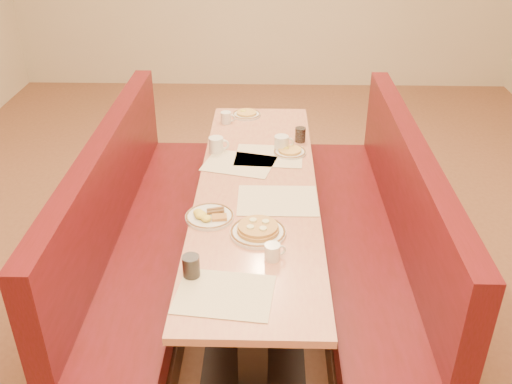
{
  "coord_description": "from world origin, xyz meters",
  "views": [
    {
      "loc": [
        0.07,
        -2.92,
        2.39
      ],
      "look_at": [
        0.0,
        -0.23,
        0.85
      ],
      "focal_mm": 40.0,
      "sensor_mm": 36.0,
      "label": 1
    }
  ],
  "objects_px": {
    "booth_left": "(140,240)",
    "coffee_mug_d": "(226,117)",
    "diner_table": "(257,240)",
    "booth_right": "(375,243)",
    "pancake_plate": "(258,230)",
    "coffee_mug_c": "(282,143)",
    "coffee_mug_b": "(217,145)",
    "soda_tumbler_mid": "(300,135)",
    "coffee_mug_a": "(273,252)",
    "eggs_plate": "(209,216)",
    "soda_tumbler_near": "(191,267)"
  },
  "relations": [
    {
      "from": "coffee_mug_d",
      "to": "coffee_mug_b",
      "type": "bearing_deg",
      "value": -81.03
    },
    {
      "from": "booth_left",
      "to": "coffee_mug_c",
      "type": "distance_m",
      "value": 1.11
    },
    {
      "from": "diner_table",
      "to": "booth_left",
      "type": "distance_m",
      "value": 0.73
    },
    {
      "from": "coffee_mug_d",
      "to": "soda_tumbler_near",
      "type": "bearing_deg",
      "value": -78.73
    },
    {
      "from": "soda_tumbler_near",
      "to": "pancake_plate",
      "type": "bearing_deg",
      "value": 49.98
    },
    {
      "from": "booth_right",
      "to": "diner_table",
      "type": "bearing_deg",
      "value": 180.0
    },
    {
      "from": "coffee_mug_a",
      "to": "soda_tumbler_mid",
      "type": "bearing_deg",
      "value": 63.33
    },
    {
      "from": "coffee_mug_b",
      "to": "eggs_plate",
      "type": "bearing_deg",
      "value": -92.22
    },
    {
      "from": "coffee_mug_b",
      "to": "diner_table",
      "type": "bearing_deg",
      "value": -63.68
    },
    {
      "from": "coffee_mug_b",
      "to": "coffee_mug_d",
      "type": "relative_size",
      "value": 1.24
    },
    {
      "from": "eggs_plate",
      "to": "coffee_mug_d",
      "type": "xyz_separation_m",
      "value": [
        0.0,
        1.31,
        0.03
      ]
    },
    {
      "from": "booth_right",
      "to": "coffee_mug_b",
      "type": "xyz_separation_m",
      "value": [
        -1.01,
        0.47,
        0.44
      ]
    },
    {
      "from": "booth_left",
      "to": "eggs_plate",
      "type": "height_order",
      "value": "booth_left"
    },
    {
      "from": "pancake_plate",
      "to": "soda_tumbler_near",
      "type": "distance_m",
      "value": 0.46
    },
    {
      "from": "booth_right",
      "to": "pancake_plate",
      "type": "distance_m",
      "value": 0.96
    },
    {
      "from": "coffee_mug_c",
      "to": "soda_tumbler_near",
      "type": "bearing_deg",
      "value": -121.0
    },
    {
      "from": "booth_left",
      "to": "coffee_mug_b",
      "type": "xyz_separation_m",
      "value": [
        0.46,
        0.47,
        0.44
      ]
    },
    {
      "from": "coffee_mug_b",
      "to": "coffee_mug_d",
      "type": "xyz_separation_m",
      "value": [
        0.03,
        0.49,
        -0.01
      ]
    },
    {
      "from": "diner_table",
      "to": "coffee_mug_d",
      "type": "xyz_separation_m",
      "value": [
        -0.25,
        0.96,
        0.42
      ]
    },
    {
      "from": "diner_table",
      "to": "coffee_mug_a",
      "type": "xyz_separation_m",
      "value": [
        0.09,
        -0.71,
        0.42
      ]
    },
    {
      "from": "booth_left",
      "to": "coffee_mug_d",
      "type": "bearing_deg",
      "value": 63.25
    },
    {
      "from": "coffee_mug_a",
      "to": "soda_tumbler_mid",
      "type": "height_order",
      "value": "soda_tumbler_mid"
    },
    {
      "from": "coffee_mug_a",
      "to": "soda_tumbler_mid",
      "type": "distance_m",
      "value": 1.37
    },
    {
      "from": "booth_right",
      "to": "coffee_mug_b",
      "type": "relative_size",
      "value": 18.43
    },
    {
      "from": "coffee_mug_a",
      "to": "coffee_mug_b",
      "type": "relative_size",
      "value": 0.78
    },
    {
      "from": "coffee_mug_d",
      "to": "coffee_mug_c",
      "type": "bearing_deg",
      "value": -36.47
    },
    {
      "from": "soda_tumbler_mid",
      "to": "diner_table",
      "type": "bearing_deg",
      "value": -113.36
    },
    {
      "from": "booth_left",
      "to": "coffee_mug_a",
      "type": "xyz_separation_m",
      "value": [
        0.83,
        -0.71,
        0.43
      ]
    },
    {
      "from": "coffee_mug_a",
      "to": "coffee_mug_c",
      "type": "distance_m",
      "value": 1.21
    },
    {
      "from": "booth_right",
      "to": "soda_tumbler_mid",
      "type": "height_order",
      "value": "booth_right"
    },
    {
      "from": "booth_left",
      "to": "coffee_mug_a",
      "type": "bearing_deg",
      "value": -40.51
    },
    {
      "from": "booth_left",
      "to": "soda_tumbler_mid",
      "type": "xyz_separation_m",
      "value": [
        1.01,
        0.65,
        0.44
      ]
    },
    {
      "from": "booth_left",
      "to": "coffee_mug_a",
      "type": "relative_size",
      "value": 23.5
    },
    {
      "from": "pancake_plate",
      "to": "coffee_mug_b",
      "type": "xyz_separation_m",
      "value": [
        -0.29,
        0.96,
        0.03
      ]
    },
    {
      "from": "coffee_mug_d",
      "to": "soda_tumbler_near",
      "type": "distance_m",
      "value": 1.81
    },
    {
      "from": "diner_table",
      "to": "soda_tumbler_near",
      "type": "distance_m",
      "value": 0.99
    },
    {
      "from": "booth_left",
      "to": "coffee_mug_b",
      "type": "relative_size",
      "value": 18.43
    },
    {
      "from": "soda_tumbler_near",
      "to": "soda_tumbler_mid",
      "type": "height_order",
      "value": "soda_tumbler_near"
    },
    {
      "from": "coffee_mug_a",
      "to": "pancake_plate",
      "type": "bearing_deg",
      "value": 91.16
    },
    {
      "from": "soda_tumbler_mid",
      "to": "pancake_plate",
      "type": "bearing_deg",
      "value": -102.96
    },
    {
      "from": "coffee_mug_c",
      "to": "coffee_mug_b",
      "type": "bearing_deg",
      "value": 171.56
    },
    {
      "from": "pancake_plate",
      "to": "soda_tumbler_near",
      "type": "relative_size",
      "value": 2.62
    },
    {
      "from": "pancake_plate",
      "to": "soda_tumbler_mid",
      "type": "height_order",
      "value": "soda_tumbler_mid"
    },
    {
      "from": "soda_tumbler_near",
      "to": "coffee_mug_b",
      "type": "bearing_deg",
      "value": 89.82
    },
    {
      "from": "booth_right",
      "to": "coffee_mug_c",
      "type": "bearing_deg",
      "value": 138.9
    },
    {
      "from": "diner_table",
      "to": "booth_right",
      "type": "bearing_deg",
      "value": 0.0
    },
    {
      "from": "pancake_plate",
      "to": "coffee_mug_a",
      "type": "xyz_separation_m",
      "value": [
        0.08,
        -0.21,
        0.02
      ]
    },
    {
      "from": "coffee_mug_d",
      "to": "booth_right",
      "type": "bearing_deg",
      "value": -32.18
    },
    {
      "from": "coffee_mug_a",
      "to": "soda_tumbler_near",
      "type": "height_order",
      "value": "soda_tumbler_near"
    },
    {
      "from": "booth_left",
      "to": "coffee_mug_d",
      "type": "xyz_separation_m",
      "value": [
        0.49,
        0.96,
        0.43
      ]
    }
  ]
}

